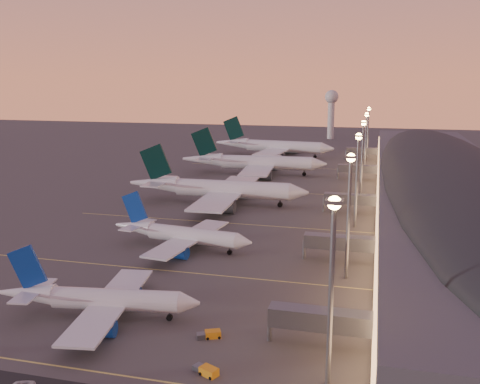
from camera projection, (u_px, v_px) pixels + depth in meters
name	position (u px, v px, depth m)	size (l,w,h in m)	color
ground	(181.00, 263.00, 118.38)	(700.00, 700.00, 0.00)	#474442
airliner_narrow_south	(99.00, 299.00, 91.12)	(35.41, 31.92, 12.65)	silver
airliner_narrow_north	(181.00, 235.00, 128.38)	(36.88, 33.22, 13.17)	silver
airliner_wide_near	(217.00, 189.00, 173.67)	(60.00, 54.52, 19.23)	silver
airliner_wide_mid	(254.00, 163.00, 226.82)	(62.05, 56.68, 19.85)	silver
airliner_wide_far	(274.00, 146.00, 279.37)	(64.08, 58.68, 20.50)	silver
terminal_building	(443.00, 179.00, 170.13)	(56.35, 255.00, 17.46)	#4B4B51
light_masts	(361.00, 152.00, 167.51)	(2.20, 217.20, 25.90)	slate
radar_tower	(331.00, 106.00, 357.63)	(9.00, 9.00, 32.50)	silver
lane_markings	(229.00, 218.00, 156.27)	(90.00, 180.36, 0.00)	#D8C659
baggage_tug_a	(206.00, 371.00, 74.04)	(4.11, 2.99, 1.14)	orange
baggage_tug_b	(210.00, 335.00, 84.46)	(4.01, 2.90, 1.12)	orange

